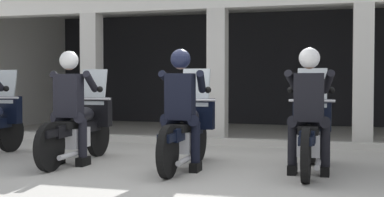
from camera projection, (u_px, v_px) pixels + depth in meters
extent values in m
plane|color=#A8A59E|center=(230.00, 142.00, 9.85)|extent=(80.00, 80.00, 0.00)
cube|color=black|center=(253.00, 69.00, 13.99)|extent=(11.61, 0.24, 2.97)
cube|color=silver|center=(20.00, 68.00, 13.47)|extent=(0.30, 4.72, 2.97)
cube|color=beige|center=(92.00, 76.00, 10.71)|extent=(0.35, 0.36, 2.53)
cube|color=beige|center=(218.00, 76.00, 9.99)|extent=(0.35, 0.36, 2.53)
cube|color=beige|center=(363.00, 75.00, 9.26)|extent=(0.35, 0.36, 2.53)
cube|color=#B7B5AD|center=(211.00, 141.00, 9.55)|extent=(11.21, 0.24, 0.12)
cylinder|color=black|center=(10.00, 132.00, 8.58)|extent=(0.09, 0.64, 0.64)
cube|color=black|center=(10.00, 120.00, 8.57)|extent=(0.14, 0.44, 0.08)
cylinder|color=silver|center=(8.00, 118.00, 8.51)|extent=(0.05, 0.24, 0.53)
cube|color=black|center=(6.00, 110.00, 8.45)|extent=(0.52, 0.16, 0.44)
sphere|color=silver|center=(9.00, 108.00, 8.55)|extent=(0.18, 0.18, 0.18)
cube|color=silver|center=(4.00, 87.00, 8.42)|extent=(0.40, 0.14, 0.54)
cylinder|color=silver|center=(2.00, 98.00, 8.35)|extent=(0.62, 0.04, 0.04)
sphere|color=black|center=(6.00, 89.00, 8.04)|extent=(0.09, 0.09, 0.09)
cylinder|color=black|center=(98.00, 136.00, 8.08)|extent=(0.09, 0.64, 0.64)
cylinder|color=black|center=(50.00, 147.00, 6.73)|extent=(0.09, 0.64, 0.64)
cube|color=black|center=(98.00, 122.00, 8.07)|extent=(0.14, 0.44, 0.08)
cube|color=silver|center=(74.00, 138.00, 7.35)|extent=(0.28, 0.44, 0.28)
cube|color=black|center=(76.00, 128.00, 7.40)|extent=(0.18, 1.24, 0.16)
ellipsoid|color=black|center=(83.00, 115.00, 7.60)|extent=(0.26, 0.48, 0.22)
cube|color=black|center=(70.00, 124.00, 7.22)|extent=(0.24, 0.52, 0.10)
cube|color=black|center=(52.00, 133.00, 6.78)|extent=(0.16, 0.48, 0.10)
cylinder|color=silver|center=(96.00, 121.00, 8.01)|extent=(0.05, 0.24, 0.53)
cube|color=black|center=(94.00, 112.00, 7.95)|extent=(0.52, 0.16, 0.44)
sphere|color=silver|center=(97.00, 110.00, 8.04)|extent=(0.18, 0.18, 0.18)
cube|color=silver|center=(94.00, 87.00, 7.91)|extent=(0.40, 0.14, 0.54)
cylinder|color=silver|center=(91.00, 99.00, 7.84)|extent=(0.62, 0.04, 0.04)
cylinder|color=silver|center=(70.00, 155.00, 6.99)|extent=(0.07, 0.55, 0.07)
cube|color=black|center=(69.00, 96.00, 7.19)|extent=(0.36, 0.22, 0.60)
cube|color=black|center=(73.00, 94.00, 7.30)|extent=(0.05, 0.02, 0.32)
sphere|color=tan|center=(69.00, 63.00, 7.19)|extent=(0.21, 0.21, 0.21)
sphere|color=silver|center=(69.00, 60.00, 7.19)|extent=(0.26, 0.26, 0.26)
cylinder|color=black|center=(79.00, 118.00, 7.18)|extent=(0.26, 0.29, 0.17)
cylinder|color=black|center=(83.00, 138.00, 7.17)|extent=(0.12, 0.12, 0.53)
cube|color=black|center=(83.00, 161.00, 7.19)|extent=(0.11, 0.26, 0.12)
cylinder|color=black|center=(60.00, 118.00, 7.26)|extent=(0.26, 0.29, 0.17)
cylinder|color=black|center=(57.00, 137.00, 7.28)|extent=(0.12, 0.12, 0.53)
cube|color=black|center=(57.00, 160.00, 7.30)|extent=(0.11, 0.26, 0.12)
cylinder|color=black|center=(91.00, 82.00, 7.34)|extent=(0.19, 0.48, 0.31)
sphere|color=black|center=(100.00, 89.00, 7.54)|extent=(0.09, 0.09, 0.09)
cylinder|color=black|center=(63.00, 82.00, 7.46)|extent=(0.19, 0.48, 0.31)
sphere|color=black|center=(68.00, 89.00, 7.68)|extent=(0.09, 0.09, 0.09)
cylinder|color=black|center=(198.00, 139.00, 7.61)|extent=(0.09, 0.64, 0.64)
cylinder|color=black|center=(168.00, 152.00, 6.27)|extent=(0.09, 0.64, 0.64)
cube|color=black|center=(198.00, 125.00, 7.61)|extent=(0.14, 0.44, 0.08)
cube|color=silver|center=(183.00, 142.00, 6.89)|extent=(0.28, 0.44, 0.28)
cube|color=black|center=(185.00, 131.00, 6.93)|extent=(0.18, 1.24, 0.16)
ellipsoid|color=black|center=(189.00, 117.00, 7.14)|extent=(0.26, 0.48, 0.22)
cube|color=black|center=(181.00, 127.00, 6.76)|extent=(0.24, 0.52, 0.10)
cube|color=black|center=(169.00, 137.00, 6.32)|extent=(0.16, 0.48, 0.10)
cylinder|color=silver|center=(197.00, 123.00, 7.55)|extent=(0.05, 0.24, 0.53)
cube|color=black|center=(196.00, 114.00, 7.48)|extent=(0.52, 0.16, 0.44)
sphere|color=silver|center=(198.00, 112.00, 7.58)|extent=(0.18, 0.18, 0.18)
cube|color=silver|center=(196.00, 88.00, 7.45)|extent=(0.40, 0.14, 0.54)
cylinder|color=silver|center=(194.00, 100.00, 7.38)|extent=(0.62, 0.04, 0.04)
cylinder|color=silver|center=(185.00, 160.00, 6.53)|extent=(0.07, 0.55, 0.07)
cube|color=black|center=(180.00, 97.00, 6.72)|extent=(0.36, 0.22, 0.60)
cube|color=#14193F|center=(183.00, 95.00, 6.84)|extent=(0.05, 0.02, 0.32)
sphere|color=tan|center=(181.00, 61.00, 6.73)|extent=(0.21, 0.21, 0.21)
sphere|color=#191E38|center=(181.00, 59.00, 6.73)|extent=(0.26, 0.26, 0.26)
cylinder|color=black|center=(191.00, 121.00, 6.72)|extent=(0.26, 0.29, 0.17)
cylinder|color=black|center=(195.00, 142.00, 6.71)|extent=(0.12, 0.12, 0.53)
cube|color=black|center=(196.00, 167.00, 6.73)|extent=(0.11, 0.26, 0.12)
cylinder|color=black|center=(170.00, 120.00, 6.79)|extent=(0.26, 0.29, 0.17)
cylinder|color=black|center=(166.00, 141.00, 6.82)|extent=(0.12, 0.12, 0.53)
cube|color=black|center=(166.00, 166.00, 6.84)|extent=(0.11, 0.26, 0.12)
cylinder|color=black|center=(201.00, 82.00, 6.88)|extent=(0.19, 0.48, 0.31)
sphere|color=black|center=(208.00, 90.00, 7.07)|extent=(0.09, 0.09, 0.09)
cylinder|color=black|center=(170.00, 82.00, 7.00)|extent=(0.19, 0.48, 0.31)
sphere|color=black|center=(172.00, 90.00, 7.22)|extent=(0.09, 0.09, 0.09)
cylinder|color=black|center=(312.00, 141.00, 7.33)|extent=(0.09, 0.64, 0.64)
cylinder|color=black|center=(306.00, 155.00, 5.98)|extent=(0.09, 0.64, 0.64)
cube|color=black|center=(312.00, 127.00, 7.32)|extent=(0.14, 0.44, 0.08)
cube|color=silver|center=(309.00, 144.00, 6.61)|extent=(0.28, 0.44, 0.28)
cube|color=black|center=(310.00, 134.00, 6.65)|extent=(0.18, 1.24, 0.16)
ellipsoid|color=#1E2338|center=(311.00, 118.00, 6.85)|extent=(0.26, 0.48, 0.22)
cube|color=black|center=(309.00, 129.00, 6.47)|extent=(0.24, 0.52, 0.10)
cube|color=black|center=(306.00, 139.00, 6.03)|extent=(0.16, 0.48, 0.10)
cylinder|color=silver|center=(312.00, 125.00, 7.26)|extent=(0.05, 0.24, 0.53)
cube|color=black|center=(312.00, 115.00, 7.20)|extent=(0.52, 0.16, 0.44)
sphere|color=silver|center=(312.00, 113.00, 7.29)|extent=(0.18, 0.18, 0.18)
cube|color=silver|center=(312.00, 88.00, 7.17)|extent=(0.40, 0.14, 0.54)
cylinder|color=silver|center=(312.00, 101.00, 7.10)|extent=(0.62, 0.04, 0.04)
cylinder|color=silver|center=(318.00, 164.00, 6.24)|extent=(0.07, 0.55, 0.07)
cube|color=black|center=(309.00, 97.00, 6.44)|extent=(0.36, 0.22, 0.60)
cube|color=#591414|center=(310.00, 95.00, 6.55)|extent=(0.05, 0.02, 0.32)
sphere|color=#936B51|center=(309.00, 61.00, 6.44)|extent=(0.21, 0.21, 0.21)
sphere|color=silver|center=(309.00, 58.00, 6.44)|extent=(0.26, 0.26, 0.26)
cylinder|color=black|center=(320.00, 122.00, 6.43)|extent=(0.26, 0.29, 0.17)
cylinder|color=black|center=(325.00, 145.00, 6.43)|extent=(0.12, 0.12, 0.53)
cube|color=black|center=(325.00, 171.00, 6.45)|extent=(0.11, 0.26, 0.12)
cylinder|color=black|center=(297.00, 122.00, 6.51)|extent=(0.26, 0.29, 0.17)
cylinder|color=black|center=(292.00, 144.00, 6.54)|extent=(0.12, 0.12, 0.53)
cube|color=black|center=(292.00, 169.00, 6.56)|extent=(0.11, 0.26, 0.12)
cylinder|color=black|center=(328.00, 82.00, 6.59)|extent=(0.19, 0.48, 0.31)
sphere|color=black|center=(331.00, 90.00, 6.79)|extent=(0.09, 0.09, 0.09)
cylinder|color=black|center=(293.00, 82.00, 6.71)|extent=(0.19, 0.48, 0.31)
sphere|color=black|center=(291.00, 90.00, 6.93)|extent=(0.09, 0.09, 0.09)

